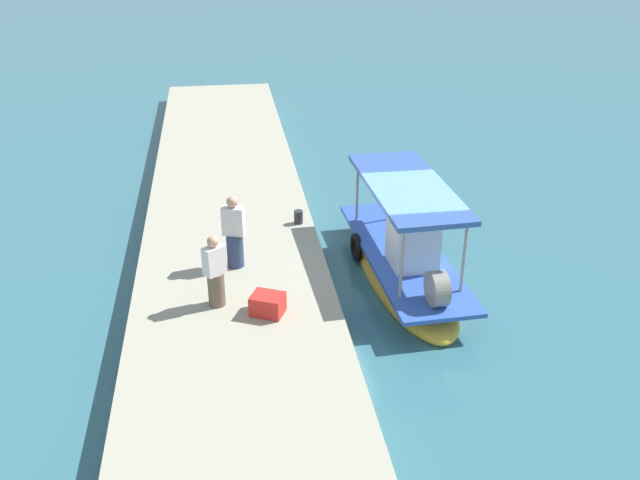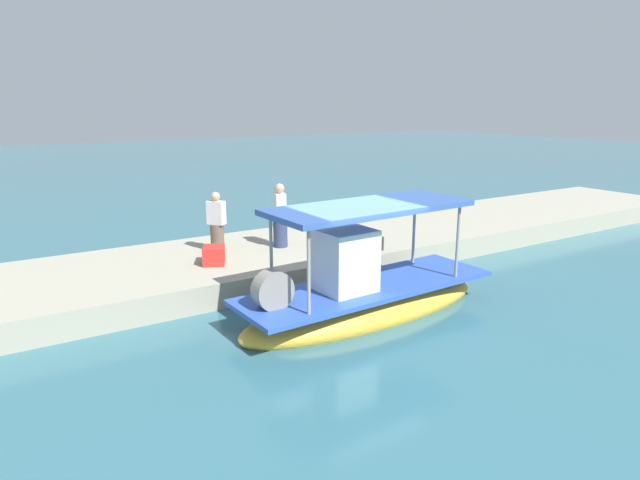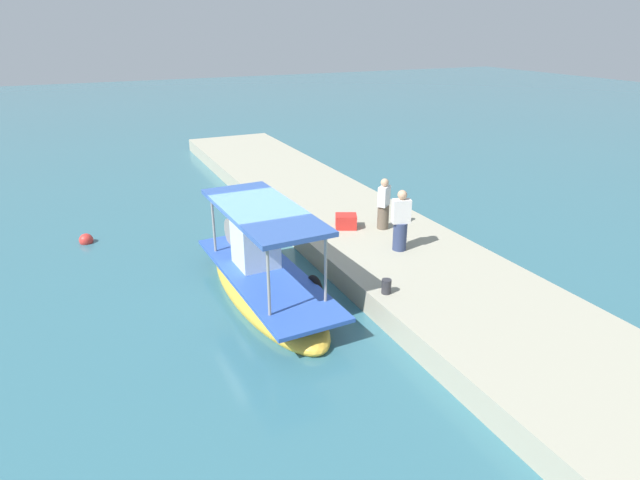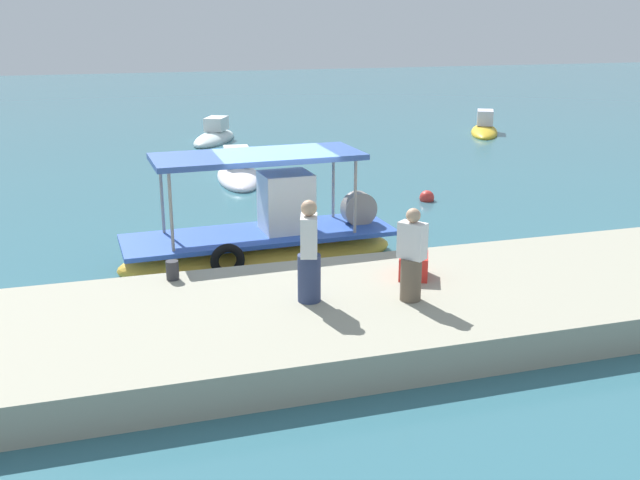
{
  "view_description": "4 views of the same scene",
  "coord_description": "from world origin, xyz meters",
  "px_view_note": "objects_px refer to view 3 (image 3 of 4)",
  "views": [
    {
      "loc": [
        14.41,
        -4.16,
        8.65
      ],
      "look_at": [
        -0.12,
        -2.02,
        1.3
      ],
      "focal_mm": 39.13,
      "sensor_mm": 36.0,
      "label": 1
    },
    {
      "loc": [
        6.63,
        9.26,
        4.6
      ],
      "look_at": [
        -0.72,
        -2.44,
        1.11
      ],
      "focal_mm": 30.7,
      "sensor_mm": 36.0,
      "label": 2
    },
    {
      "loc": [
        -12.34,
        4.1,
        6.76
      ],
      "look_at": [
        0.19,
        -1.73,
        1.11
      ],
      "focal_mm": 29.92,
      "sensor_mm": 36.0,
      "label": 3
    },
    {
      "loc": [
        -3.6,
        -15.29,
        5.36
      ],
      "look_at": [
        0.39,
        -2.09,
        1.09
      ],
      "focal_mm": 40.72,
      "sensor_mm": 36.0,
      "label": 4
    }
  ],
  "objects_px": {
    "marker_buoy": "(86,240)",
    "main_fishing_boat": "(264,280)",
    "fisherman_by_crate": "(401,223)",
    "fisherman_near_bollard": "(384,206)",
    "cargo_crate": "(346,221)",
    "mooring_bollard": "(386,286)"
  },
  "relations": [
    {
      "from": "main_fishing_boat",
      "to": "cargo_crate",
      "type": "distance_m",
      "value": 4.13
    },
    {
      "from": "marker_buoy",
      "to": "mooring_bollard",
      "type": "bearing_deg",
      "value": -141.79
    },
    {
      "from": "fisherman_by_crate",
      "to": "cargo_crate",
      "type": "relative_size",
      "value": 2.69
    },
    {
      "from": "fisherman_near_bollard",
      "to": "cargo_crate",
      "type": "height_order",
      "value": "fisherman_near_bollard"
    },
    {
      "from": "fisherman_by_crate",
      "to": "cargo_crate",
      "type": "distance_m",
      "value": 2.37
    },
    {
      "from": "fisherman_near_bollard",
      "to": "cargo_crate",
      "type": "xyz_separation_m",
      "value": [
        0.52,
        1.06,
        -0.52
      ]
    },
    {
      "from": "fisherman_near_bollard",
      "to": "marker_buoy",
      "type": "relative_size",
      "value": 3.65
    },
    {
      "from": "marker_buoy",
      "to": "fisherman_by_crate",
      "type": "bearing_deg",
      "value": -126.39
    },
    {
      "from": "main_fishing_boat",
      "to": "marker_buoy",
      "type": "height_order",
      "value": "main_fishing_boat"
    },
    {
      "from": "cargo_crate",
      "to": "main_fishing_boat",
      "type": "bearing_deg",
      "value": 120.86
    },
    {
      "from": "fisherman_near_bollard",
      "to": "mooring_bollard",
      "type": "xyz_separation_m",
      "value": [
        -3.85,
        2.23,
        -0.57
      ]
    },
    {
      "from": "main_fishing_boat",
      "to": "fisherman_by_crate",
      "type": "height_order",
      "value": "main_fishing_boat"
    },
    {
      "from": "marker_buoy",
      "to": "main_fishing_boat",
      "type": "bearing_deg",
      "value": -145.3
    },
    {
      "from": "cargo_crate",
      "to": "fisherman_near_bollard",
      "type": "bearing_deg",
      "value": -116.33
    },
    {
      "from": "fisherman_near_bollard",
      "to": "mooring_bollard",
      "type": "distance_m",
      "value": 4.49
    },
    {
      "from": "fisherman_by_crate",
      "to": "main_fishing_boat",
      "type": "bearing_deg",
      "value": 88.46
    },
    {
      "from": "cargo_crate",
      "to": "mooring_bollard",
      "type": "bearing_deg",
      "value": 164.95
    },
    {
      "from": "fisherman_near_bollard",
      "to": "fisherman_by_crate",
      "type": "relative_size",
      "value": 0.92
    },
    {
      "from": "main_fishing_boat",
      "to": "marker_buoy",
      "type": "xyz_separation_m",
      "value": [
        5.97,
        4.13,
        -0.36
      ]
    },
    {
      "from": "fisherman_by_crate",
      "to": "mooring_bollard",
      "type": "bearing_deg",
      "value": 140.71
    },
    {
      "from": "main_fishing_boat",
      "to": "mooring_bollard",
      "type": "relative_size",
      "value": 17.74
    },
    {
      "from": "fisherman_by_crate",
      "to": "cargo_crate",
      "type": "bearing_deg",
      "value": 14.87
    }
  ]
}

